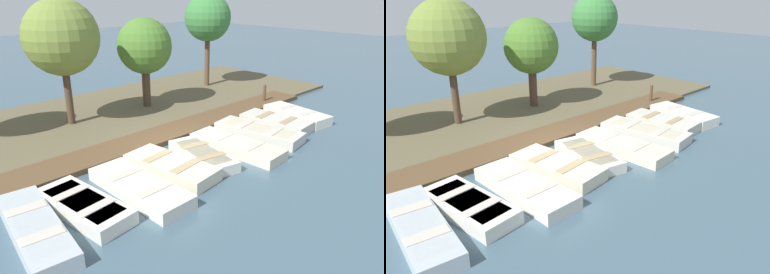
% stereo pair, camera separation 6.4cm
% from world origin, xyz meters
% --- Properties ---
extents(ground_plane, '(80.00, 80.00, 0.00)m').
position_xyz_m(ground_plane, '(0.00, 0.00, 0.00)').
color(ground_plane, '#425B6B').
extents(shore_bank, '(8.00, 24.00, 0.13)m').
position_xyz_m(shore_bank, '(-5.00, 0.00, 0.07)').
color(shore_bank, brown).
rests_on(shore_bank, ground_plane).
extents(dock_walkway, '(1.47, 17.40, 0.19)m').
position_xyz_m(dock_walkway, '(-1.42, 0.00, 0.10)').
color(dock_walkway, brown).
rests_on(dock_walkway, ground_plane).
extents(rowboat_0, '(3.60, 1.45, 0.41)m').
position_xyz_m(rowboat_0, '(1.32, -5.79, 0.21)').
color(rowboat_0, '#B2BCC1').
rests_on(rowboat_0, ground_plane).
extents(rowboat_1, '(2.99, 1.47, 0.41)m').
position_xyz_m(rowboat_1, '(1.24, -4.50, 0.21)').
color(rowboat_1, silver).
rests_on(rowboat_1, ground_plane).
extents(rowboat_2, '(3.43, 1.28, 0.40)m').
position_xyz_m(rowboat_2, '(1.41, -2.88, 0.20)').
color(rowboat_2, silver).
rests_on(rowboat_2, ground_plane).
extents(rowboat_3, '(3.18, 1.63, 0.43)m').
position_xyz_m(rowboat_3, '(1.08, -1.42, 0.21)').
color(rowboat_3, beige).
rests_on(rowboat_3, ground_plane).
extents(rowboat_4, '(2.92, 1.70, 0.38)m').
position_xyz_m(rowboat_4, '(1.12, -0.07, 0.19)').
color(rowboat_4, silver).
rests_on(rowboat_4, ground_plane).
extents(rowboat_5, '(3.54, 1.36, 0.38)m').
position_xyz_m(rowboat_5, '(1.38, 1.38, 0.19)').
color(rowboat_5, beige).
rests_on(rowboat_5, ground_plane).
extents(rowboat_6, '(3.50, 1.67, 0.41)m').
position_xyz_m(rowboat_6, '(1.12, 3.01, 0.21)').
color(rowboat_6, beige).
rests_on(rowboat_6, ground_plane).
extents(rowboat_7, '(2.92, 1.43, 0.44)m').
position_xyz_m(rowboat_7, '(0.96, 4.39, 0.22)').
color(rowboat_7, beige).
rests_on(rowboat_7, ground_plane).
extents(rowboat_8, '(3.04, 1.51, 0.44)m').
position_xyz_m(rowboat_8, '(0.98, 5.92, 0.22)').
color(rowboat_8, silver).
rests_on(rowboat_8, ground_plane).
extents(mooring_post_far, '(0.14, 0.14, 1.01)m').
position_xyz_m(mooring_post_far, '(-1.36, 6.74, 0.51)').
color(mooring_post_far, brown).
rests_on(mooring_post_far, ground_plane).
extents(park_tree_left, '(2.94, 2.94, 5.10)m').
position_xyz_m(park_tree_left, '(-5.00, -1.64, 3.61)').
color(park_tree_left, '#4C3828').
rests_on(park_tree_left, ground_plane).
extents(park_tree_center, '(2.50, 2.50, 4.20)m').
position_xyz_m(park_tree_center, '(-4.84, 2.16, 2.91)').
color(park_tree_center, '#4C3828').
rests_on(park_tree_center, ground_plane).
extents(park_tree_right, '(2.53, 2.53, 5.15)m').
position_xyz_m(park_tree_right, '(-5.68, 7.11, 3.85)').
color(park_tree_right, brown).
rests_on(park_tree_right, ground_plane).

